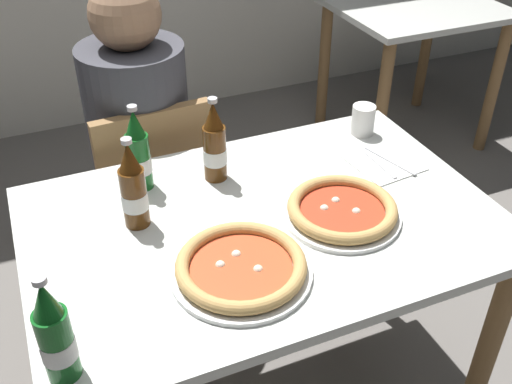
{
  "coord_description": "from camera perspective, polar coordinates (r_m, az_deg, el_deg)",
  "views": [
    {
      "loc": [
        -0.49,
        -1.11,
        1.68
      ],
      "look_at": [
        0.0,
        0.05,
        0.8
      ],
      "focal_mm": 41.65,
      "sensor_mm": 36.0,
      "label": 1
    }
  ],
  "objects": [
    {
      "name": "dining_table_main",
      "position": [
        1.6,
        0.7,
        -5.78
      ],
      "size": [
        1.2,
        0.8,
        0.75
      ],
      "color": "silver",
      "rests_on": "ground_plane"
    },
    {
      "name": "pizza_marinara_far",
      "position": [
        1.35,
        -1.45,
        -7.25
      ],
      "size": [
        0.33,
        0.33,
        0.04
      ],
      "color": "white",
      "rests_on": "dining_table_main"
    },
    {
      "name": "beer_bottle_center",
      "position": [
        1.63,
        -4.0,
        4.46
      ],
      "size": [
        0.07,
        0.07,
        0.25
      ],
      "color": "#512D0F",
      "rests_on": "dining_table_main"
    },
    {
      "name": "dining_table_background",
      "position": [
        3.25,
        14.78,
        14.37
      ],
      "size": [
        0.8,
        0.7,
        0.75
      ],
      "color": "silver",
      "rests_on": "ground_plane"
    },
    {
      "name": "pizza_margherita_near",
      "position": [
        1.53,
        8.25,
        -1.73
      ],
      "size": [
        0.31,
        0.31,
        0.04
      ],
      "color": "white",
      "rests_on": "dining_table_main"
    },
    {
      "name": "chair_behind_table",
      "position": [
        2.12,
        -10.01,
        -0.02
      ],
      "size": [
        0.42,
        0.42,
        0.85
      ],
      "rotation": [
        0.0,
        0.0,
        3.2
      ],
      "color": "olive",
      "rests_on": "ground_plane"
    },
    {
      "name": "napkin_with_cutlery",
      "position": [
        1.78,
        12.24,
        2.74
      ],
      "size": [
        0.2,
        0.2,
        0.01
      ],
      "color": "white",
      "rests_on": "dining_table_main"
    },
    {
      "name": "beer_bottle_extra",
      "position": [
        1.16,
        -18.74,
        -12.97
      ],
      "size": [
        0.07,
        0.07,
        0.25
      ],
      "color": "#14591E",
      "rests_on": "dining_table_main"
    },
    {
      "name": "paper_cup",
      "position": [
        1.9,
        10.24,
        6.84
      ],
      "size": [
        0.07,
        0.07,
        0.09
      ],
      "primitive_type": "cylinder",
      "color": "white",
      "rests_on": "dining_table_main"
    },
    {
      "name": "diner_seated",
      "position": [
        2.1,
        -10.75,
        2.95
      ],
      "size": [
        0.34,
        0.34,
        1.21
      ],
      "color": "#2D3342",
      "rests_on": "ground_plane"
    },
    {
      "name": "beer_bottle_right",
      "position": [
        1.48,
        -11.7,
        0.22
      ],
      "size": [
        0.07,
        0.07,
        0.25
      ],
      "color": "#512D0F",
      "rests_on": "dining_table_main"
    },
    {
      "name": "beer_bottle_left",
      "position": [
        1.62,
        -11.25,
        3.59
      ],
      "size": [
        0.07,
        0.07,
        0.25
      ],
      "color": "#14591E",
      "rests_on": "dining_table_main"
    }
  ]
}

